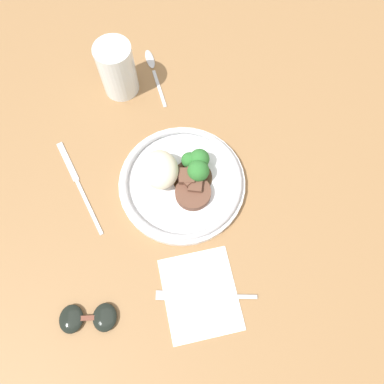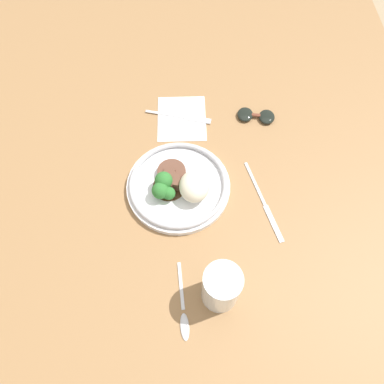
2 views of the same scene
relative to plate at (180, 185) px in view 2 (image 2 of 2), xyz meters
The scene contains 9 objects.
ground_plane 0.07m from the plate, 163.54° to the left, with size 8.00×8.00×0.00m, color #998466.
dining_table 0.06m from the plate, 163.54° to the left, with size 1.57×1.28×0.03m.
napkin 0.22m from the plate, behind, with size 0.15×0.13×0.00m.
plate is the anchor object (origin of this frame).
juice_glass 0.27m from the plate, 16.94° to the left, with size 0.07×0.07×0.12m.
fork 0.22m from the plate, behind, with size 0.05×0.18×0.00m.
knife 0.20m from the plate, 76.79° to the left, with size 0.21×0.07×0.00m.
spoon 0.29m from the plate, ahead, with size 0.16×0.02×0.01m.
sunglasses 0.30m from the plate, 135.08° to the left, with size 0.06×0.11×0.01m.
Camera 2 is at (0.47, -0.00, 0.81)m, focal length 35.00 mm.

